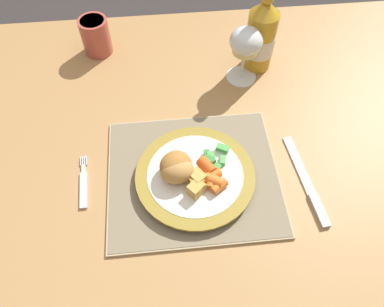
{
  "coord_description": "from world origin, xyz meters",
  "views": [
    {
      "loc": [
        0.01,
        -0.47,
        1.39
      ],
      "look_at": [
        0.05,
        -0.05,
        0.78
      ],
      "focal_mm": 35.0,
      "sensor_mm": 36.0,
      "label": 1
    }
  ],
  "objects_px": {
    "fork": "(84,185)",
    "table_knife": "(309,187)",
    "dinner_plate": "(195,176)",
    "wine_glass": "(246,44)",
    "dining_table": "(166,166)",
    "bottle": "(261,36)",
    "drinking_cup": "(96,35)"
  },
  "relations": [
    {
      "from": "dinner_plate",
      "to": "fork",
      "type": "relative_size",
      "value": 1.94
    },
    {
      "from": "wine_glass",
      "to": "drinking_cup",
      "type": "distance_m",
      "value": 0.38
    },
    {
      "from": "dining_table",
      "to": "wine_glass",
      "type": "distance_m",
      "value": 0.33
    },
    {
      "from": "table_knife",
      "to": "dining_table",
      "type": "bearing_deg",
      "value": 154.89
    },
    {
      "from": "dining_table",
      "to": "table_knife",
      "type": "height_order",
      "value": "table_knife"
    },
    {
      "from": "table_knife",
      "to": "bottle",
      "type": "xyz_separation_m",
      "value": [
        -0.04,
        0.36,
        0.09
      ]
    },
    {
      "from": "wine_glass",
      "to": "drinking_cup",
      "type": "bearing_deg",
      "value": 159.21
    },
    {
      "from": "dining_table",
      "to": "bottle",
      "type": "bearing_deg",
      "value": 43.22
    },
    {
      "from": "fork",
      "to": "drinking_cup",
      "type": "distance_m",
      "value": 0.4
    },
    {
      "from": "dining_table",
      "to": "bottle",
      "type": "xyz_separation_m",
      "value": [
        0.24,
        0.23,
        0.17
      ]
    },
    {
      "from": "dinner_plate",
      "to": "table_knife",
      "type": "distance_m",
      "value": 0.22
    },
    {
      "from": "dining_table",
      "to": "drinking_cup",
      "type": "distance_m",
      "value": 0.38
    },
    {
      "from": "fork",
      "to": "wine_glass",
      "type": "relative_size",
      "value": 0.87
    },
    {
      "from": "dinner_plate",
      "to": "drinking_cup",
      "type": "relative_size",
      "value": 2.54
    },
    {
      "from": "table_knife",
      "to": "dinner_plate",
      "type": "bearing_deg",
      "value": 170.07
    },
    {
      "from": "table_knife",
      "to": "drinking_cup",
      "type": "height_order",
      "value": "drinking_cup"
    },
    {
      "from": "fork",
      "to": "table_knife",
      "type": "height_order",
      "value": "table_knife"
    },
    {
      "from": "drinking_cup",
      "to": "fork",
      "type": "bearing_deg",
      "value": -92.12
    },
    {
      "from": "fork",
      "to": "table_knife",
      "type": "bearing_deg",
      "value": -6.24
    },
    {
      "from": "dining_table",
      "to": "table_knife",
      "type": "bearing_deg",
      "value": -25.11
    },
    {
      "from": "dining_table",
      "to": "dinner_plate",
      "type": "height_order",
      "value": "dinner_plate"
    },
    {
      "from": "bottle",
      "to": "dinner_plate",
      "type": "bearing_deg",
      "value": -120.2
    },
    {
      "from": "fork",
      "to": "bottle",
      "type": "xyz_separation_m",
      "value": [
        0.41,
        0.31,
        0.09
      ]
    },
    {
      "from": "wine_glass",
      "to": "dining_table",
      "type": "bearing_deg",
      "value": -136.64
    },
    {
      "from": "fork",
      "to": "wine_glass",
      "type": "height_order",
      "value": "wine_glass"
    },
    {
      "from": "bottle",
      "to": "fork",
      "type": "bearing_deg",
      "value": -142.66
    },
    {
      "from": "dinner_plate",
      "to": "fork",
      "type": "bearing_deg",
      "value": 177.52
    },
    {
      "from": "dinner_plate",
      "to": "wine_glass",
      "type": "bearing_deg",
      "value": 63.08
    },
    {
      "from": "fork",
      "to": "dinner_plate",
      "type": "bearing_deg",
      "value": -2.48
    },
    {
      "from": "table_knife",
      "to": "bottle",
      "type": "relative_size",
      "value": 0.87
    },
    {
      "from": "drinking_cup",
      "to": "dining_table",
      "type": "bearing_deg",
      "value": -64.98
    },
    {
      "from": "table_knife",
      "to": "wine_glass",
      "type": "distance_m",
      "value": 0.34
    }
  ]
}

